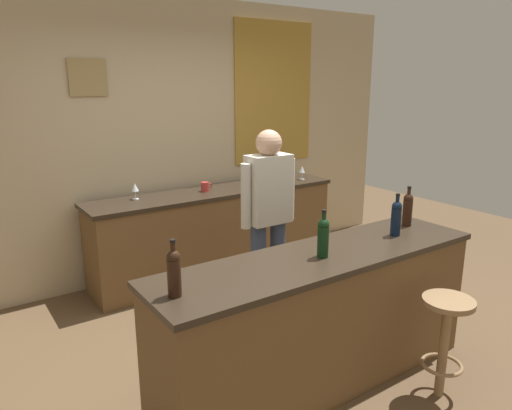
{
  "coord_description": "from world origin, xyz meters",
  "views": [
    {
      "loc": [
        -1.97,
        -2.51,
        1.99
      ],
      "look_at": [
        0.07,
        0.45,
        1.05
      ],
      "focal_mm": 33.43,
      "sensor_mm": 36.0,
      "label": 1
    }
  ],
  "objects_px": {
    "wine_bottle_b": "(323,236)",
    "wine_bottle_c": "(396,217)",
    "wine_bottle_a": "(174,271)",
    "wine_bottle_d": "(408,208)",
    "coffee_mug": "(205,187)",
    "bar_stool": "(445,331)",
    "wine_glass_a": "(135,188)",
    "bartender": "(268,213)",
    "wine_glass_b": "(302,170)"
  },
  "relations": [
    {
      "from": "bartender",
      "to": "wine_glass_a",
      "type": "height_order",
      "value": "bartender"
    },
    {
      "from": "wine_glass_a",
      "to": "wine_glass_b",
      "type": "distance_m",
      "value": 1.9
    },
    {
      "from": "wine_bottle_a",
      "to": "wine_bottle_d",
      "type": "height_order",
      "value": "same"
    },
    {
      "from": "bartender",
      "to": "wine_bottle_b",
      "type": "height_order",
      "value": "bartender"
    },
    {
      "from": "bar_stool",
      "to": "wine_glass_a",
      "type": "height_order",
      "value": "wine_glass_a"
    },
    {
      "from": "bar_stool",
      "to": "wine_bottle_d",
      "type": "relative_size",
      "value": 2.22
    },
    {
      "from": "wine_bottle_c",
      "to": "coffee_mug",
      "type": "relative_size",
      "value": 2.45
    },
    {
      "from": "wine_bottle_a",
      "to": "wine_bottle_b",
      "type": "relative_size",
      "value": 1.0
    },
    {
      "from": "bar_stool",
      "to": "wine_glass_a",
      "type": "relative_size",
      "value": 4.39
    },
    {
      "from": "wine_bottle_c",
      "to": "wine_glass_b",
      "type": "height_order",
      "value": "wine_bottle_c"
    },
    {
      "from": "wine_bottle_a",
      "to": "coffee_mug",
      "type": "relative_size",
      "value": 2.45
    },
    {
      "from": "wine_bottle_c",
      "to": "wine_glass_b",
      "type": "bearing_deg",
      "value": 68.27
    },
    {
      "from": "wine_glass_a",
      "to": "wine_glass_b",
      "type": "xyz_separation_m",
      "value": [
        1.9,
        -0.18,
        0.0
      ]
    },
    {
      "from": "wine_glass_a",
      "to": "coffee_mug",
      "type": "relative_size",
      "value": 1.24
    },
    {
      "from": "wine_bottle_d",
      "to": "coffee_mug",
      "type": "bearing_deg",
      "value": 108.61
    },
    {
      "from": "coffee_mug",
      "to": "bar_stool",
      "type": "bearing_deg",
      "value": -84.23
    },
    {
      "from": "bartender",
      "to": "wine_glass_a",
      "type": "distance_m",
      "value": 1.39
    },
    {
      "from": "wine_bottle_c",
      "to": "wine_bottle_a",
      "type": "bearing_deg",
      "value": -179.56
    },
    {
      "from": "bar_stool",
      "to": "wine_bottle_d",
      "type": "height_order",
      "value": "wine_bottle_d"
    },
    {
      "from": "wine_bottle_b",
      "to": "coffee_mug",
      "type": "bearing_deg",
      "value": 81.46
    },
    {
      "from": "wine_bottle_d",
      "to": "wine_glass_b",
      "type": "height_order",
      "value": "wine_bottle_d"
    },
    {
      "from": "wine_bottle_b",
      "to": "wine_bottle_d",
      "type": "relative_size",
      "value": 1.0
    },
    {
      "from": "wine_bottle_a",
      "to": "wine_glass_a",
      "type": "bearing_deg",
      "value": 74.2
    },
    {
      "from": "bartender",
      "to": "wine_bottle_d",
      "type": "height_order",
      "value": "bartender"
    },
    {
      "from": "bar_stool",
      "to": "wine_bottle_b",
      "type": "xyz_separation_m",
      "value": [
        -0.58,
        0.53,
        0.6
      ]
    },
    {
      "from": "wine_glass_a",
      "to": "wine_bottle_c",
      "type": "bearing_deg",
      "value": -62.71
    },
    {
      "from": "wine_bottle_a",
      "to": "wine_bottle_d",
      "type": "distance_m",
      "value": 1.99
    },
    {
      "from": "wine_bottle_c",
      "to": "bartender",
      "type": "bearing_deg",
      "value": 115.31
    },
    {
      "from": "wine_glass_b",
      "to": "bartender",
      "type": "bearing_deg",
      "value": -139.72
    },
    {
      "from": "bar_stool",
      "to": "wine_glass_b",
      "type": "xyz_separation_m",
      "value": [
        0.92,
        2.53,
        0.55
      ]
    },
    {
      "from": "wine_bottle_c",
      "to": "bar_stool",
      "type": "bearing_deg",
      "value": -103.86
    },
    {
      "from": "bartender",
      "to": "bar_stool",
      "type": "xyz_separation_m",
      "value": [
        0.3,
        -1.49,
        -0.48
      ]
    },
    {
      "from": "wine_bottle_a",
      "to": "wine_bottle_d",
      "type": "bearing_deg",
      "value": 3.45
    },
    {
      "from": "bartender",
      "to": "wine_glass_a",
      "type": "relative_size",
      "value": 10.45
    },
    {
      "from": "wine_bottle_c",
      "to": "wine_glass_a",
      "type": "height_order",
      "value": "wine_bottle_c"
    },
    {
      "from": "bartender",
      "to": "wine_bottle_b",
      "type": "distance_m",
      "value": 1.01
    },
    {
      "from": "bar_stool",
      "to": "wine_glass_b",
      "type": "relative_size",
      "value": 4.39
    },
    {
      "from": "wine_bottle_a",
      "to": "coffee_mug",
      "type": "bearing_deg",
      "value": 57.7
    },
    {
      "from": "wine_bottle_b",
      "to": "wine_bottle_c",
      "type": "distance_m",
      "value": 0.72
    },
    {
      "from": "bartender",
      "to": "wine_bottle_d",
      "type": "bearing_deg",
      "value": -49.7
    },
    {
      "from": "bartender",
      "to": "bar_stool",
      "type": "distance_m",
      "value": 1.59
    },
    {
      "from": "wine_bottle_b",
      "to": "coffee_mug",
      "type": "xyz_separation_m",
      "value": [
        0.32,
        2.1,
        -0.11
      ]
    },
    {
      "from": "bar_stool",
      "to": "wine_bottle_b",
      "type": "relative_size",
      "value": 2.22
    },
    {
      "from": "bar_stool",
      "to": "wine_bottle_b",
      "type": "bearing_deg",
      "value": 137.69
    },
    {
      "from": "wine_bottle_c",
      "to": "wine_bottle_b",
      "type": "bearing_deg",
      "value": -177.9
    },
    {
      "from": "wine_bottle_a",
      "to": "wine_glass_a",
      "type": "xyz_separation_m",
      "value": [
        0.61,
        2.16,
        -0.05
      ]
    },
    {
      "from": "bartender",
      "to": "wine_glass_b",
      "type": "distance_m",
      "value": 1.61
    },
    {
      "from": "wine_bottle_a",
      "to": "wine_bottle_c",
      "type": "distance_m",
      "value": 1.72
    },
    {
      "from": "wine_bottle_c",
      "to": "wine_glass_a",
      "type": "relative_size",
      "value": 1.97
    },
    {
      "from": "wine_glass_a",
      "to": "bartender",
      "type": "bearing_deg",
      "value": -61.25
    }
  ]
}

